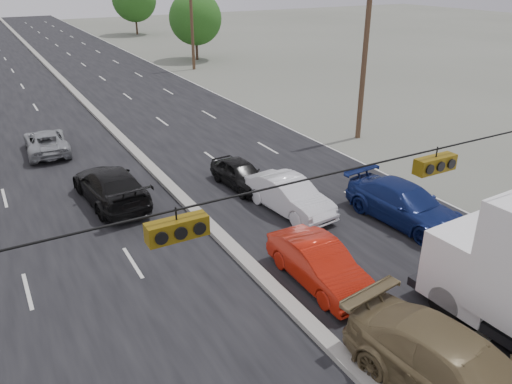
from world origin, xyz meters
TOP-DOWN VIEW (x-y plane):
  - ground at (0.00, 0.00)m, footprint 200.00×200.00m
  - road_surface at (0.00, 30.00)m, footprint 20.00×160.00m
  - center_median at (0.00, 30.00)m, footprint 0.50×160.00m
  - utility_pole_right_b at (12.50, 15.00)m, footprint 1.60×0.30m
  - utility_pole_right_c at (12.50, 40.00)m, footprint 1.60×0.30m
  - traffic_signals at (1.40, 0.00)m, footprint 25.00×0.30m
  - tree_right_mid at (15.00, 45.00)m, footprint 5.60×5.60m
  - tan_sedan at (1.40, -1.67)m, footprint 3.13×6.08m
  - red_sedan at (1.51, 3.87)m, footprint 1.52×4.28m
  - queue_car_a at (2.94, 11.96)m, footprint 1.73×3.84m
  - queue_car_b at (3.50, 8.69)m, footprint 2.03×4.55m
  - queue_car_d at (7.00, 5.67)m, footprint 2.58×5.43m
  - oncoming_near at (-2.72, 13.21)m, footprint 2.56×5.51m
  - oncoming_far at (-4.16, 21.29)m, footprint 2.33×4.67m

SIDE VIEW (x-z plane):
  - ground at x=0.00m, z-range 0.00..0.00m
  - road_surface at x=0.00m, z-range -0.01..0.01m
  - center_median at x=0.00m, z-range 0.00..0.20m
  - oncoming_far at x=-4.16m, z-range 0.00..1.27m
  - queue_car_a at x=2.94m, z-range 0.00..1.28m
  - red_sedan at x=1.51m, z-range 0.00..1.41m
  - queue_car_b at x=3.50m, z-range 0.00..1.45m
  - queue_car_d at x=7.00m, z-range 0.00..1.53m
  - oncoming_near at x=-2.72m, z-range 0.00..1.56m
  - tan_sedan at x=1.40m, z-range 0.00..1.69m
  - tree_right_mid at x=15.00m, z-range 0.77..7.91m
  - utility_pole_right_b at x=12.50m, z-range 0.11..10.11m
  - utility_pole_right_c at x=12.50m, z-range 0.11..10.11m
  - traffic_signals at x=1.40m, z-range 5.22..5.77m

